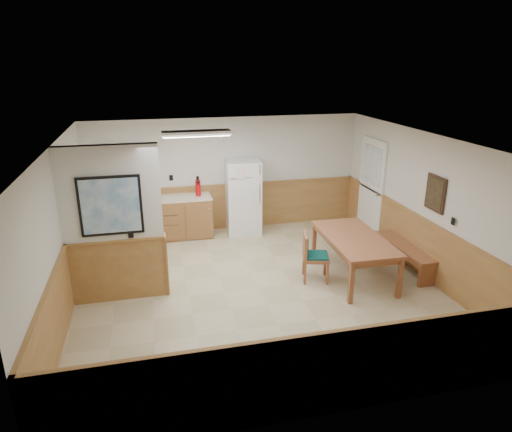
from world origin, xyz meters
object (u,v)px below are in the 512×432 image
object	(u,v)px
fire_extinguisher	(198,187)
refrigerator	(243,197)
dining_table	(354,242)
soap_bottle	(128,195)
dining_bench	(404,251)
dining_chair	(311,253)

from	to	relation	value
fire_extinguisher	refrigerator	bearing A→B (deg)	3.66
dining_table	soap_bottle	bearing A→B (deg)	146.88
dining_table	dining_bench	bearing A→B (deg)	6.83
dining_table	fire_extinguisher	bearing A→B (deg)	134.05
dining_bench	dining_chair	size ratio (longest dim) A/B	1.89
refrigerator	dining_table	distance (m)	2.96
refrigerator	fire_extinguisher	xyz separation A→B (m)	(-0.97, 0.03, 0.27)
refrigerator	soap_bottle	size ratio (longest dim) A/B	8.01
refrigerator	dining_chair	xyz separation A→B (m)	(0.66, -2.53, -0.32)
dining_table	dining_bench	size ratio (longest dim) A/B	1.20
refrigerator	dining_bench	size ratio (longest dim) A/B	1.02
dining_chair	soap_bottle	bearing A→B (deg)	155.13
refrigerator	dining_bench	xyz separation A→B (m)	(2.48, -2.49, -0.47)
refrigerator	dining_bench	distance (m)	3.55
dining_bench	dining_chair	bearing A→B (deg)	179.59
refrigerator	dining_chair	distance (m)	2.64
refrigerator	dining_table	world-z (taller)	refrigerator
dining_table	dining_chair	distance (m)	0.79
refrigerator	dining_table	bearing A→B (deg)	-57.42
fire_extinguisher	dining_table	bearing A→B (deg)	-42.12
refrigerator	dining_table	xyz separation A→B (m)	(1.43, -2.59, -0.16)
refrigerator	fire_extinguisher	size ratio (longest dim) A/B	3.78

